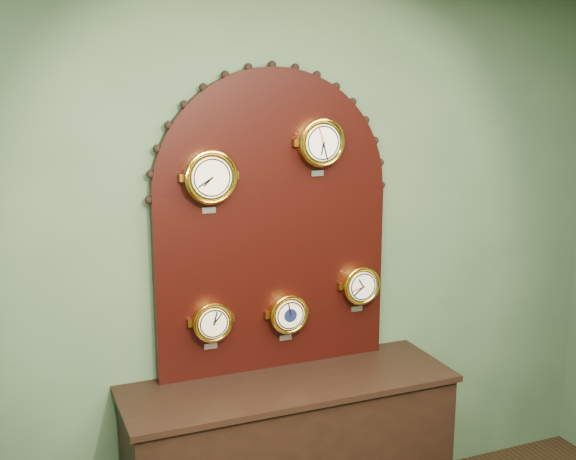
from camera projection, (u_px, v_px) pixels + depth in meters
name	position (u px, v px, depth m)	size (l,w,h in m)	color
wall_back	(269.00, 255.00, 3.63)	(4.00, 4.00, 0.00)	#3C553A
display_board	(273.00, 213.00, 3.54)	(1.26, 0.06, 1.53)	black
roman_clock	(210.00, 177.00, 3.31)	(0.25, 0.08, 0.30)	gold
arabic_clock	(321.00, 142.00, 3.49)	(0.24, 0.08, 0.29)	gold
hygrometer	(212.00, 322.00, 3.46)	(0.20, 0.08, 0.25)	gold
barometer	(288.00, 314.00, 3.61)	(0.20, 0.08, 0.26)	gold
tide_clock	(360.00, 285.00, 3.74)	(0.20, 0.08, 0.26)	gold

